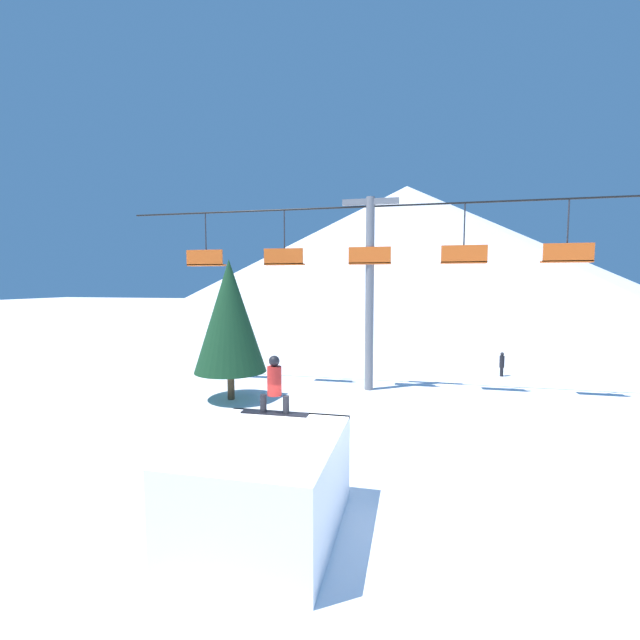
{
  "coord_description": "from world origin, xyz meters",
  "views": [
    {
      "loc": [
        1.92,
        -8.21,
        4.69
      ],
      "look_at": [
        -0.78,
        3.76,
        3.63
      ],
      "focal_mm": 24.0,
      "sensor_mm": 36.0,
      "label": 1
    }
  ],
  "objects_px": {
    "snowboarder": "(274,385)",
    "pine_tree_near": "(230,316)",
    "distant_skier": "(502,363)",
    "snow_ramp": "(265,486)"
  },
  "relations": [
    {
      "from": "pine_tree_near",
      "to": "distant_skier",
      "type": "distance_m",
      "value": 13.69
    },
    {
      "from": "snow_ramp",
      "to": "pine_tree_near",
      "type": "height_order",
      "value": "pine_tree_near"
    },
    {
      "from": "snowboarder",
      "to": "pine_tree_near",
      "type": "height_order",
      "value": "pine_tree_near"
    },
    {
      "from": "snowboarder",
      "to": "pine_tree_near",
      "type": "xyz_separation_m",
      "value": [
        -4.25,
        7.01,
        0.91
      ]
    },
    {
      "from": "snow_ramp",
      "to": "snowboarder",
      "type": "xyz_separation_m",
      "value": [
        -0.29,
        1.45,
        1.55
      ]
    },
    {
      "from": "snowboarder",
      "to": "distant_skier",
      "type": "xyz_separation_m",
      "value": [
        7.24,
        13.95,
        -1.79
      ]
    },
    {
      "from": "pine_tree_near",
      "to": "distant_skier",
      "type": "bearing_deg",
      "value": 31.12
    },
    {
      "from": "pine_tree_near",
      "to": "distant_skier",
      "type": "xyz_separation_m",
      "value": [
        11.49,
        6.94,
        -2.71
      ]
    },
    {
      "from": "snowboarder",
      "to": "pine_tree_near",
      "type": "bearing_deg",
      "value": 121.21
    },
    {
      "from": "snowboarder",
      "to": "pine_tree_near",
      "type": "relative_size",
      "value": 0.27
    }
  ]
}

